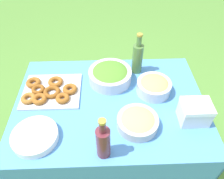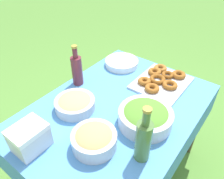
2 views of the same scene
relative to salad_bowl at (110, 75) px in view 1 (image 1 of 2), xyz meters
The scene contains 10 objects.
ground_plane 0.82m from the salad_bowl, 87.87° to the left, with size 14.00×14.00×0.00m, color #568C38.
picnic_table 0.26m from the salad_bowl, 87.87° to the left, with size 1.29×0.92×0.73m.
salad_bowl is the anchor object (origin of this frame).
pasta_bowl 0.44m from the salad_bowl, 110.34° to the left, with size 0.25×0.25×0.09m.
donut_platter 0.44m from the salad_bowl, 15.17° to the left, with size 0.41×0.34×0.05m.
plate_stack 0.66m from the salad_bowl, 47.20° to the left, with size 0.27×0.27×0.05m.
olive_oil_bottle 0.24m from the salad_bowl, 153.43° to the right, with size 0.08×0.08×0.33m.
wine_bottle 0.60m from the salad_bowl, 84.85° to the left, with size 0.08×0.08×0.30m.
bread_bowl 0.33m from the salad_bowl, 157.25° to the left, with size 0.24×0.24×0.11m.
cooler_box 0.63m from the salad_bowl, 143.00° to the left, with size 0.18×0.14×0.14m.
Camera 1 is at (0.02, 0.99, 1.85)m, focal length 35.00 mm.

